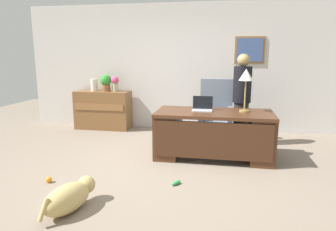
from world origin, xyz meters
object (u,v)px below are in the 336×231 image
(credenza, at_px, (103,110))
(potted_plant, at_px, (106,82))
(desk, at_px, (213,133))
(laptop, at_px, (202,107))
(person_standing, at_px, (242,99))
(desk_lamp, at_px, (246,78))
(armchair, at_px, (216,115))
(vase_empty, at_px, (94,85))
(dog_toy_bone, at_px, (176,183))
(dog_toy_ball, at_px, (49,180))
(dog_lying, at_px, (69,197))
(vase_with_flowers, at_px, (115,83))

(credenza, distance_m, potted_plant, 0.62)
(desk, relative_size, laptop, 5.71)
(person_standing, distance_m, desk_lamp, 0.83)
(credenza, bearing_deg, armchair, -14.72)
(person_standing, height_order, desk_lamp, person_standing)
(credenza, distance_m, vase_empty, 0.58)
(person_standing, bearing_deg, vase_empty, 166.92)
(desk, xyz_separation_m, credenza, (-2.49, 1.54, 0.01))
(laptop, bearing_deg, person_standing, 47.56)
(vase_empty, height_order, dog_toy_bone, vase_empty)
(desk, bearing_deg, laptop, 151.04)
(vase_empty, bearing_deg, credenza, -0.39)
(desk, height_order, person_standing, person_standing)
(armchair, distance_m, desk_lamp, 1.19)
(potted_plant, distance_m, dog_toy_ball, 3.10)
(dog_lying, relative_size, vase_with_flowers, 2.28)
(armchair, bearing_deg, dog_lying, -116.75)
(laptop, xyz_separation_m, vase_with_flowers, (-2.00, 1.44, 0.22))
(dog_toy_bone, bearing_deg, credenza, 127.63)
(dog_lying, relative_size, dog_toy_bone, 4.84)
(dog_lying, bearing_deg, vase_empty, 109.29)
(desk_lamp, relative_size, potted_plant, 1.86)
(person_standing, relative_size, laptop, 5.14)
(credenza, xyz_separation_m, vase_empty, (-0.19, 0.00, 0.55))
(armchair, xyz_separation_m, dog_toy_ball, (-2.07, -2.26, -0.48))
(vase_empty, distance_m, potted_plant, 0.28)
(credenza, xyz_separation_m, potted_plant, (0.09, 0.00, 0.62))
(laptop, xyz_separation_m, desk_lamp, (0.66, 0.00, 0.48))
(dog_lying, distance_m, laptop, 2.51)
(laptop, bearing_deg, potted_plant, 146.88)
(desk_lamp, bearing_deg, laptop, -179.77)
(dog_lying, height_order, vase_with_flowers, vase_with_flowers)
(desk_lamp, bearing_deg, dog_lying, -132.40)
(desk_lamp, height_order, vase_empty, desk_lamp)
(credenza, height_order, dog_toy_ball, credenza)
(desk, xyz_separation_m, vase_with_flowers, (-2.19, 1.55, 0.61))
(desk, distance_m, dog_toy_bone, 1.27)
(person_standing, distance_m, vase_with_flowers, 2.75)
(desk, relative_size, vase_empty, 6.98)
(vase_empty, relative_size, dog_toy_bone, 1.69)
(credenza, xyz_separation_m, dog_toy_bone, (2.07, -2.68, -0.40))
(credenza, distance_m, vase_with_flowers, 0.67)
(potted_plant, bearing_deg, dog_lying, -74.78)
(desk, bearing_deg, credenza, 148.16)
(desk_lamp, bearing_deg, potted_plant, 153.36)
(vase_with_flowers, bearing_deg, vase_empty, 180.00)
(dog_lying, bearing_deg, credenza, 106.56)
(vase_empty, bearing_deg, potted_plant, 0.00)
(credenza, relative_size, laptop, 3.75)
(vase_empty, relative_size, potted_plant, 0.73)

